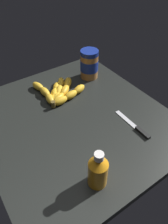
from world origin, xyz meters
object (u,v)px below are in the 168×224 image
banana_bunch (59,92)px  peanut_butter_jar (89,64)px  butter_knife (135,126)px  honey_bottle (98,170)px

banana_bunch → peanut_butter_jar: 21.97cm
butter_knife → honey_bottle: bearing=-158.8°
peanut_butter_jar → butter_knife: (-6.33, -40.19, -6.70)cm
banana_bunch → honey_bottle: 47.83cm
honey_bottle → butter_knife: (26.89, 10.41, -5.95)cm
honey_bottle → peanut_butter_jar: bearing=56.7°
honey_bottle → butter_knife: honey_bottle is taller
peanut_butter_jar → honey_bottle: peanut_butter_jar is taller
banana_bunch → butter_knife: (14.42, -35.52, -1.20)cm
banana_bunch → peanut_butter_jar: (20.75, 4.68, 5.49)cm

